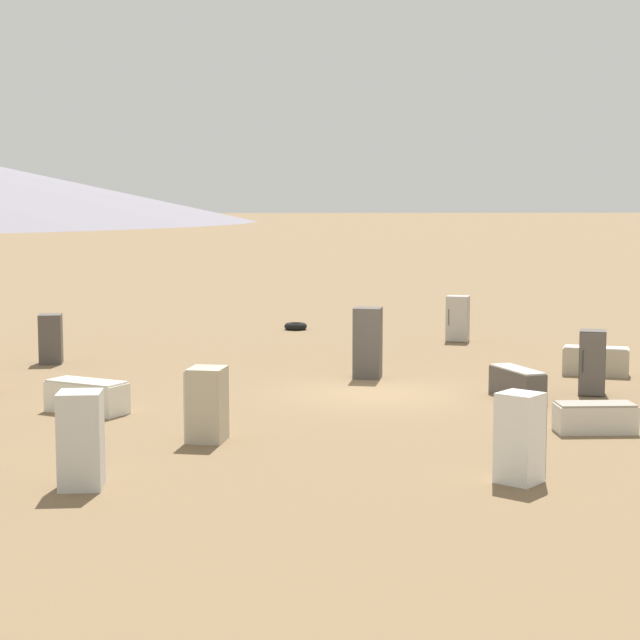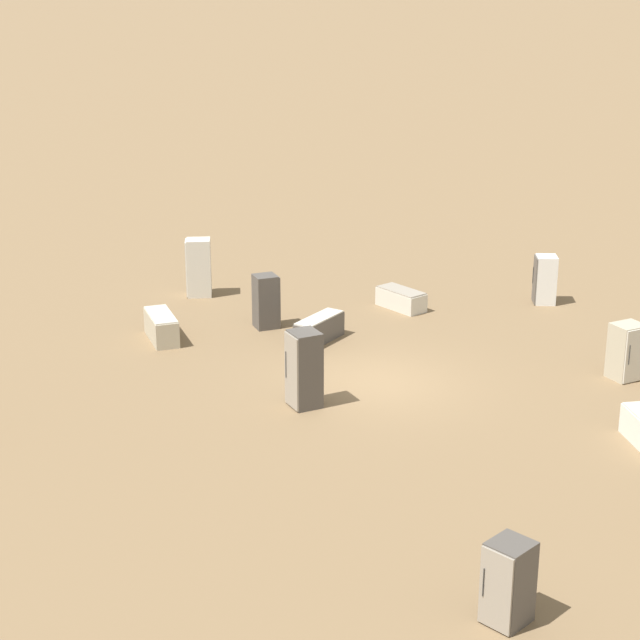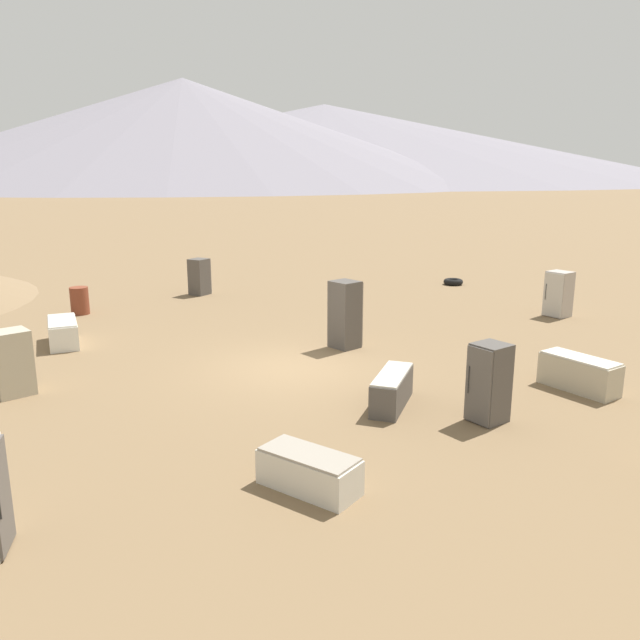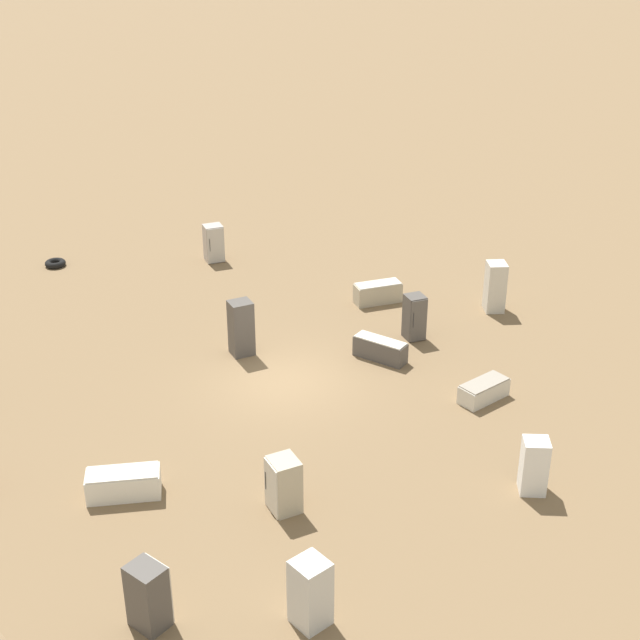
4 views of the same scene
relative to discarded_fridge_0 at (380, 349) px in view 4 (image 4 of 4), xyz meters
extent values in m
plane|color=brown|center=(-0.88, -3.26, -0.36)|extent=(1000.00, 1000.00, 0.00)
cube|color=#4C4742|center=(0.00, 0.00, -0.02)|extent=(1.85, 1.03, 0.67)
cube|color=beige|center=(0.00, 0.00, 0.34)|extent=(1.78, 0.99, 0.04)
cube|color=beige|center=(-0.13, 5.70, 0.56)|extent=(0.98, 0.96, 1.83)
cube|color=silver|center=(-0.44, 5.93, 0.56)|extent=(0.40, 0.54, 1.75)
cylinder|color=#2D2D2D|center=(-0.33, 6.13, 0.65)|extent=(0.02, 0.02, 0.64)
cube|color=#4C4742|center=(5.46, -11.55, 0.40)|extent=(0.86, 0.75, 1.51)
cube|color=beige|center=(5.39, -11.24, 0.40)|extent=(0.72, 0.19, 1.45)
cylinder|color=#2D2D2D|center=(5.64, -11.16, 0.48)|extent=(0.02, 0.02, 0.53)
cube|color=silver|center=(1.19, -9.87, -0.02)|extent=(1.58, 1.95, 0.67)
cube|color=beige|center=(1.19, -9.87, 0.34)|extent=(1.52, 1.87, 0.04)
cube|color=silver|center=(7.52, -8.94, 0.43)|extent=(0.70, 0.70, 1.58)
cube|color=silver|center=(7.15, -8.94, 0.43)|extent=(0.06, 0.66, 1.52)
cylinder|color=#2D2D2D|center=(7.12, -8.71, 0.51)|extent=(0.02, 0.02, 0.55)
cube|color=#B2A88E|center=(-3.28, 2.92, 0.01)|extent=(1.20, 1.83, 0.72)
cube|color=beige|center=(-3.28, 2.92, 0.39)|extent=(1.15, 1.76, 0.04)
cube|color=#4C4742|center=(-3.15, -3.23, 0.58)|extent=(0.79, 0.84, 1.86)
cube|color=gray|center=(-3.49, -3.15, 0.58)|extent=(0.20, 0.67, 1.79)
cylinder|color=#2D2D2D|center=(-3.46, -2.91, 0.67)|extent=(0.02, 0.02, 0.65)
cube|color=#4C4742|center=(-0.40, 1.91, 0.42)|extent=(0.79, 0.78, 1.56)
cube|color=#56514C|center=(-0.08, 1.81, 0.42)|extent=(0.22, 0.58, 1.50)
cylinder|color=#2D2D2D|center=(-0.12, 1.60, 0.50)|extent=(0.02, 0.02, 0.55)
cube|color=#B2A88E|center=(4.18, -7.07, 0.36)|extent=(0.88, 0.81, 1.44)
cube|color=beige|center=(4.10, -7.41, 0.36)|extent=(0.71, 0.20, 1.38)
cylinder|color=#2D2D2D|center=(3.84, -7.39, 0.44)|extent=(0.02, 0.02, 0.50)
cube|color=#A89E93|center=(-10.51, 0.52, 0.40)|extent=(0.84, 0.89, 1.52)
cube|color=#BCB7AD|center=(-10.19, 0.42, 0.40)|extent=(0.25, 0.68, 1.46)
cylinder|color=#2D2D2D|center=(-10.24, 0.16, 0.48)|extent=(0.02, 0.02, 0.53)
cube|color=beige|center=(3.81, 0.67, -0.08)|extent=(0.70, 1.59, 0.56)
cube|color=gray|center=(3.81, 0.67, 0.22)|extent=(0.67, 1.52, 0.04)
cube|color=white|center=(7.57, -1.79, 0.39)|extent=(0.88, 0.89, 1.50)
cube|color=#56514C|center=(7.33, -1.57, 0.39)|extent=(0.45, 0.48, 1.44)
cylinder|color=#2D2D2D|center=(7.46, -1.39, 0.47)|extent=(0.02, 0.02, 0.52)
torus|color=black|center=(-14.07, -4.78, -0.23)|extent=(0.83, 0.83, 0.25)
camera|label=1|loc=(24.58, -6.01, 4.22)|focal=60.00mm
camera|label=2|loc=(-17.94, -21.39, 9.72)|focal=60.00mm
camera|label=3|loc=(10.83, 5.86, 4.41)|focal=35.00mm
camera|label=4|loc=(18.39, -17.62, 13.46)|focal=50.00mm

